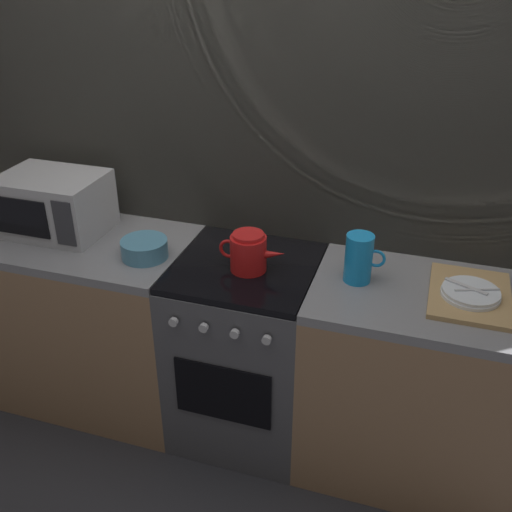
% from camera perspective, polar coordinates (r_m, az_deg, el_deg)
% --- Properties ---
extents(ground_plane, '(8.00, 8.00, 0.00)m').
position_cam_1_polar(ground_plane, '(3.02, -0.90, -15.83)').
color(ground_plane, '#2D2D33').
extents(back_wall, '(3.60, 0.05, 2.40)m').
position_cam_1_polar(back_wall, '(2.62, 1.16, 8.21)').
color(back_wall, '#B2AD9E').
rests_on(back_wall, ground_plane).
extents(counter_left, '(1.20, 0.60, 0.90)m').
position_cam_1_polar(counter_left, '(3.08, -17.14, -5.56)').
color(counter_left, '#997251').
rests_on(counter_left, ground_plane).
extents(stove_unit, '(0.60, 0.63, 0.90)m').
position_cam_1_polar(stove_unit, '(2.72, -0.98, -9.12)').
color(stove_unit, '#4C4C51').
rests_on(stove_unit, ground_plane).
extents(counter_right, '(1.20, 0.60, 0.90)m').
position_cam_1_polar(counter_right, '(2.64, 18.33, -12.30)').
color(counter_right, '#997251').
rests_on(counter_right, ground_plane).
extents(microwave, '(0.46, 0.35, 0.27)m').
position_cam_1_polar(microwave, '(2.86, -18.97, 4.82)').
color(microwave, '#B2B2B7').
rests_on(microwave, counter_left).
extents(kettle, '(0.28, 0.15, 0.17)m').
position_cam_1_polar(kettle, '(2.40, -0.72, 0.38)').
color(kettle, red).
rests_on(kettle, stove_unit).
extents(mixing_bowl, '(0.20, 0.20, 0.08)m').
position_cam_1_polar(mixing_bowl, '(2.56, -10.75, 0.71)').
color(mixing_bowl, teal).
rests_on(mixing_bowl, counter_left).
extents(pitcher, '(0.16, 0.11, 0.20)m').
position_cam_1_polar(pitcher, '(2.35, 9.95, -0.21)').
color(pitcher, '#198CD8').
rests_on(pitcher, counter_right).
extents(dish_pile, '(0.30, 0.40, 0.06)m').
position_cam_1_polar(dish_pile, '(2.39, 20.01, -3.48)').
color(dish_pile, tan).
rests_on(dish_pile, counter_right).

